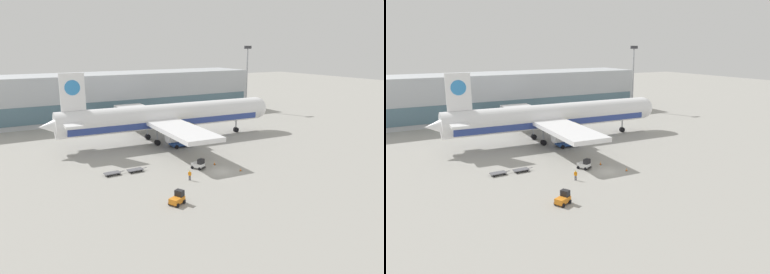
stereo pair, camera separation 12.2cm
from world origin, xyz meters
The scene contains 12 objects.
ground_plane centered at (0.00, 0.00, 0.00)m, with size 400.00×400.00×0.00m, color #9E9B93.
terminal_building centered at (3.09, 63.79, 6.99)m, with size 90.00×18.20×14.00m.
light_mast centered at (45.87, 51.53, 13.06)m, with size 2.80×0.50×22.48m.
airplane_main centered at (1.28, 25.78, 5.84)m, with size 58.10×48.32×17.00m.
scissor_lift_loader centered at (2.15, 19.11, 2.00)m, with size 5.33×3.58×5.21m.
baggage_tug_foreground centered at (-2.69, 3.25, 0.88)m, with size 2.44×2.81×2.00m.
baggage_tug_mid centered at (-13.60, -8.97, 0.88)m, with size 2.81×2.46×2.00m.
baggage_dolly_lead centered at (-17.93, 7.96, 0.39)m, with size 3.72×1.58×0.48m.
baggage_dolly_second centered at (-13.66, 7.65, 0.39)m, with size 3.72×1.58×0.48m.
ground_crew_near centered at (-7.18, -1.22, 1.03)m, with size 0.44×0.42×1.74m.
traffic_cone_near centered at (3.38, -1.67, 0.27)m, with size 0.40×0.40×0.56m.
traffic_cone_far centered at (1.23, 3.81, 0.36)m, with size 0.40×0.40×0.74m.
Camera 2 is at (-37.00, -54.13, 22.54)m, focal length 35.00 mm.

